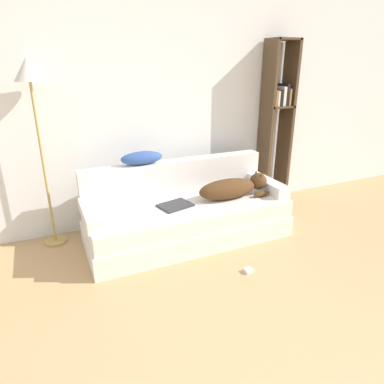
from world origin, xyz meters
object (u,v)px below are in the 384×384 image
Objects in this scene: throw_pillow at (142,158)px; bookshelf at (277,117)px; couch at (188,221)px; power_adapter at (248,271)px; dog at (233,188)px; floor_lamp at (32,92)px; laptop at (175,205)px.

bookshelf reaches higher than throw_pillow.
couch reaches higher than power_adapter.
couch is 0.58m from dog.
couch is 1.84m from floor_lamp.
throw_pillow is (-0.21, 0.35, 0.41)m from laptop.
laptop is 0.20× the size of floor_lamp.
laptop is at bearing -171.02° from couch.
bookshelf reaches higher than power_adapter.
laptop is 0.83× the size of throw_pillow.
throw_pillow is at bearing -8.47° from floor_lamp.
floor_lamp is at bearing 171.53° from throw_pillow.
bookshelf is (0.89, 0.54, 0.58)m from dog.
dog is 2.05m from floor_lamp.
throw_pillow is 1.12m from floor_lamp.
dog is 0.97m from throw_pillow.
couch is at bearing -43.15° from throw_pillow.
dog is (0.49, -0.05, 0.30)m from couch.
floor_lamp is 2.41m from power_adapter.
dog is 0.40× the size of bookshelf.
bookshelf is (1.52, 0.51, 0.68)m from laptop.
power_adapter is at bearing -73.85° from couch.
couch is 1.16× the size of floor_lamp.
bookshelf is at bearing 4.71° from laptop.
laptop reaches higher than couch.
throw_pillow reaches higher than power_adapter.
throw_pillow reaches higher than dog.
throw_pillow is 0.24× the size of floor_lamp.
power_adapter is at bearing -77.75° from laptop.
power_adapter is at bearing -40.10° from floor_lamp.
power_adapter is (-1.15, -1.27, -1.06)m from bookshelf.
couch is 0.83m from power_adapter.
power_adapter is at bearing -132.25° from bookshelf.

